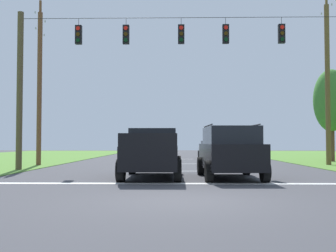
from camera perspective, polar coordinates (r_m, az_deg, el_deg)
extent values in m
plane|color=#3D3D42|center=(10.10, 2.26, -10.22)|extent=(120.00, 120.00, 0.00)
cube|color=white|center=(14.05, 1.95, -7.95)|extent=(13.98, 0.45, 0.01)
cube|color=white|center=(20.03, 1.72, -6.24)|extent=(2.50, 0.15, 0.01)
cube|color=white|center=(26.66, 1.58, -5.24)|extent=(2.50, 0.15, 0.01)
cube|color=white|center=(34.02, 1.50, -4.59)|extent=(2.50, 0.15, 0.01)
cylinder|color=brown|center=(22.05, -19.82, 4.64)|extent=(0.30, 0.30, 7.98)
cylinder|color=black|center=(21.37, 1.52, 14.73)|extent=(16.00, 0.02, 0.02)
cylinder|color=black|center=(21.88, -12.24, 13.88)|extent=(0.02, 0.02, 0.36)
cube|color=black|center=(21.70, -12.26, 12.21)|extent=(0.32, 0.24, 0.95)
cylinder|color=red|center=(21.65, -12.34, 13.06)|extent=(0.20, 0.04, 0.20)
cylinder|color=#352203|center=(21.57, -12.35, 12.29)|extent=(0.20, 0.04, 0.20)
cylinder|color=black|center=(21.50, -12.35, 11.52)|extent=(0.20, 0.04, 0.20)
cylinder|color=black|center=(21.46, -5.82, 14.16)|extent=(0.02, 0.02, 0.36)
cube|color=black|center=(21.29, -5.82, 12.46)|extent=(0.32, 0.24, 0.95)
cylinder|color=red|center=(21.23, -5.87, 13.33)|extent=(0.20, 0.04, 0.20)
cylinder|color=#352203|center=(21.15, -5.87, 12.54)|extent=(0.20, 0.04, 0.20)
cylinder|color=black|center=(21.08, -5.87, 11.75)|extent=(0.20, 0.04, 0.20)
cylinder|color=black|center=(21.32, 1.83, 14.26)|extent=(0.02, 0.02, 0.36)
cube|color=black|center=(21.14, 1.84, 12.56)|extent=(0.32, 0.24, 0.95)
cylinder|color=red|center=(21.08, 1.84, 13.43)|extent=(0.20, 0.04, 0.20)
cylinder|color=#352203|center=(21.00, 1.84, 12.64)|extent=(0.20, 0.04, 0.20)
cylinder|color=black|center=(20.93, 1.84, 11.85)|extent=(0.20, 0.04, 0.20)
cylinder|color=black|center=(21.46, 7.97, 14.17)|extent=(0.02, 0.02, 0.36)
cube|color=black|center=(21.28, 7.98, 12.48)|extent=(0.32, 0.24, 0.95)
cylinder|color=red|center=(21.22, 8.02, 13.34)|extent=(0.20, 0.04, 0.20)
cylinder|color=#352203|center=(21.15, 8.02, 12.56)|extent=(0.20, 0.04, 0.20)
cylinder|color=black|center=(21.07, 8.03, 11.77)|extent=(0.20, 0.04, 0.20)
cylinder|color=black|center=(21.95, 15.41, 13.86)|extent=(0.02, 0.02, 0.36)
cube|color=black|center=(21.78, 15.42, 12.19)|extent=(0.32, 0.24, 0.95)
cylinder|color=red|center=(21.72, 15.51, 13.04)|extent=(0.20, 0.04, 0.20)
cylinder|color=#352203|center=(21.65, 15.52, 12.27)|extent=(0.20, 0.04, 0.20)
cylinder|color=black|center=(21.57, 15.53, 11.50)|extent=(0.20, 0.04, 0.20)
cube|color=black|center=(16.37, -2.18, -4.25)|extent=(2.02, 5.41, 0.85)
cube|color=black|center=(17.01, -2.04, -1.57)|extent=(1.86, 1.91, 0.70)
cube|color=black|center=(15.11, -6.06, -1.95)|extent=(0.11, 2.38, 0.45)
cube|color=black|center=(14.98, 1.10, -1.96)|extent=(0.11, 2.38, 0.45)
cube|color=black|center=(13.72, -2.86, -1.93)|extent=(1.96, 0.11, 0.45)
cylinder|color=black|center=(18.31, -4.96, -5.37)|extent=(0.28, 0.80, 0.80)
cylinder|color=black|center=(18.19, 1.34, -5.39)|extent=(0.28, 0.80, 0.80)
cylinder|color=black|center=(14.67, -6.56, -6.14)|extent=(0.28, 0.80, 0.80)
cylinder|color=black|center=(14.53, 1.33, -6.19)|extent=(0.28, 0.80, 0.80)
cube|color=black|center=(16.18, 8.50, -4.15)|extent=(2.10, 4.86, 0.95)
cube|color=black|center=(16.03, 8.57, -1.31)|extent=(1.90, 3.25, 0.65)
cylinder|color=black|center=(15.92, 5.54, 0.03)|extent=(0.13, 2.72, 0.05)
cylinder|color=black|center=(16.19, 11.53, 0.03)|extent=(0.13, 2.72, 0.05)
cylinder|color=black|center=(17.70, 4.53, -5.54)|extent=(0.28, 0.77, 0.76)
cylinder|color=black|center=(17.98, 10.76, -5.46)|extent=(0.28, 0.77, 0.76)
cylinder|color=black|center=(14.46, 5.70, -6.28)|extent=(0.28, 0.77, 0.76)
cylinder|color=black|center=(14.80, 13.27, -6.14)|extent=(0.28, 0.77, 0.76)
cube|color=silver|center=(36.70, 6.05, -3.36)|extent=(2.15, 4.43, 0.70)
cube|color=black|center=(36.69, 6.05, -2.43)|extent=(1.79, 2.23, 0.50)
cylinder|color=black|center=(37.97, 4.36, -3.86)|extent=(0.27, 0.66, 0.64)
cylinder|color=black|center=(38.26, 7.03, -3.84)|extent=(0.27, 0.66, 0.64)
cylinder|color=black|center=(35.16, 4.99, -3.99)|extent=(0.27, 0.66, 0.64)
cylinder|color=black|center=(35.47, 7.87, -3.96)|extent=(0.27, 0.66, 0.64)
cylinder|color=brown|center=(27.02, 21.19, 5.39)|extent=(0.29, 0.29, 9.83)
cube|color=brown|center=(27.97, 21.06, 14.60)|extent=(0.12, 0.12, 2.16)
cylinder|color=#B2B7BC|center=(28.78, 20.45, 14.36)|extent=(0.08, 0.08, 0.12)
cylinder|color=#B2B7BC|center=(27.23, 21.70, 15.34)|extent=(0.08, 0.08, 0.12)
cylinder|color=brown|center=(26.13, -17.35, 4.98)|extent=(0.28, 0.28, 9.28)
cube|color=brown|center=(26.99, -17.24, 13.95)|extent=(0.12, 0.12, 2.27)
cylinder|color=#B2B7BC|center=(27.85, -16.63, 13.69)|extent=(0.08, 0.08, 0.12)
cylinder|color=#B2B7BC|center=(26.20, -17.89, 14.73)|extent=(0.08, 0.08, 0.12)
cube|color=brown|center=(26.75, -17.26, 12.10)|extent=(0.12, 0.12, 1.94)
cylinder|color=#B2B7BC|center=(27.49, -16.74, 11.96)|extent=(0.08, 0.08, 0.12)
cylinder|color=#B2B7BC|center=(26.07, -17.81, 12.75)|extent=(0.08, 0.08, 0.12)
cylinder|color=brown|center=(31.59, 21.69, -1.75)|extent=(0.39, 0.39, 3.16)
ellipsoid|color=#3D7C30|center=(31.73, 21.61, 3.33)|extent=(2.46, 2.46, 4.47)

